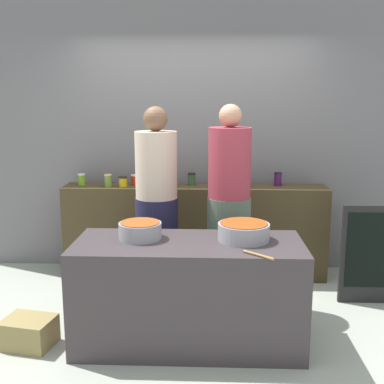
{
  "coord_description": "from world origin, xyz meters",
  "views": [
    {
      "loc": [
        0.16,
        -3.63,
        1.84
      ],
      "look_at": [
        0.0,
        0.35,
        1.05
      ],
      "focal_mm": 44.02,
      "sensor_mm": 36.0,
      "label": 1
    }
  ],
  "objects": [
    {
      "name": "ground",
      "position": [
        0.0,
        0.0,
        0.0
      ],
      "size": [
        12.0,
        12.0,
        0.0
      ],
      "primitive_type": "plane",
      "color": "#959B8F"
    },
    {
      "name": "storefront_wall",
      "position": [
        0.0,
        1.45,
        1.5
      ],
      "size": [
        4.8,
        0.12,
        3.0
      ],
      "primitive_type": "cube",
      "color": "slate",
      "rests_on": "ground"
    },
    {
      "name": "display_shelf",
      "position": [
        0.0,
        1.1,
        0.48
      ],
      "size": [
        2.7,
        0.36,
        0.96
      ],
      "primitive_type": "cube",
      "color": "#40341D",
      "rests_on": "ground"
    },
    {
      "name": "prep_table",
      "position": [
        0.0,
        -0.3,
        0.4
      ],
      "size": [
        1.7,
        0.7,
        0.8
      ],
      "primitive_type": "cube",
      "color": "#362F32",
      "rests_on": "ground"
    },
    {
      "name": "preserve_jar_0",
      "position": [
        -1.18,
        1.12,
        1.02
      ],
      "size": [
        0.08,
        0.08,
        0.12
      ],
      "color": "#639B20",
      "rests_on": "display_shelf"
    },
    {
      "name": "preserve_jar_1",
      "position": [
        -0.88,
        1.03,
        1.03
      ],
      "size": [
        0.08,
        0.08,
        0.13
      ],
      "color": "olive",
      "rests_on": "display_shelf"
    },
    {
      "name": "preserve_jar_2",
      "position": [
        -0.73,
        1.05,
        1.01
      ],
      "size": [
        0.09,
        0.09,
        0.1
      ],
      "color": "gold",
      "rests_on": "display_shelf"
    },
    {
      "name": "preserve_jar_3",
      "position": [
        -0.62,
        1.15,
        1.02
      ],
      "size": [
        0.09,
        0.09,
        0.11
      ],
      "color": "red",
      "rests_on": "display_shelf"
    },
    {
      "name": "preserve_jar_4",
      "position": [
        -0.44,
        1.07,
        1.03
      ],
      "size": [
        0.07,
        0.07,
        0.14
      ],
      "color": "#A82B0D",
      "rests_on": "display_shelf"
    },
    {
      "name": "preserve_jar_5",
      "position": [
        -0.27,
        1.05,
        1.02
      ],
      "size": [
        0.07,
        0.07,
        0.1
      ],
      "color": "olive",
      "rests_on": "display_shelf"
    },
    {
      "name": "preserve_jar_6",
      "position": [
        -0.03,
        1.16,
        1.03
      ],
      "size": [
        0.08,
        0.08,
        0.13
      ],
      "color": "#344F2F",
      "rests_on": "display_shelf"
    },
    {
      "name": "preserve_jar_7",
      "position": [
        0.33,
        1.04,
        1.04
      ],
      "size": [
        0.07,
        0.07,
        0.14
      ],
      "color": "orange",
      "rests_on": "display_shelf"
    },
    {
      "name": "preserve_jar_8",
      "position": [
        0.52,
        1.05,
        1.03
      ],
      "size": [
        0.07,
        0.07,
        0.13
      ],
      "color": "#B7390C",
      "rests_on": "display_shelf"
    },
    {
      "name": "preserve_jar_9",
      "position": [
        0.85,
        1.16,
        1.03
      ],
      "size": [
        0.08,
        0.08,
        0.14
      ],
      "color": "#3D1445",
      "rests_on": "display_shelf"
    },
    {
      "name": "cooking_pot_left",
      "position": [
        -0.37,
        -0.23,
        0.86
      ],
      "size": [
        0.32,
        0.32,
        0.13
      ],
      "color": "gray",
      "rests_on": "prep_table"
    },
    {
      "name": "cooking_pot_center",
      "position": [
        0.41,
        -0.23,
        0.87
      ],
      "size": [
        0.39,
        0.39,
        0.13
      ],
      "color": "gray",
      "rests_on": "prep_table"
    },
    {
      "name": "wooden_spoon",
      "position": [
        0.49,
        -0.6,
        0.81
      ],
      "size": [
        0.2,
        0.17,
        0.02
      ],
      "primitive_type": "cylinder",
      "rotation": [
        1.57,
        0.0,
        0.85
      ],
      "color": "#9E703D",
      "rests_on": "prep_table"
    },
    {
      "name": "cook_with_tongs",
      "position": [
        -0.32,
        0.48,
        0.81
      ],
      "size": [
        0.39,
        0.39,
        1.78
      ],
      "color": "#1D1C37",
      "rests_on": "ground"
    },
    {
      "name": "cook_in_cap",
      "position": [
        0.32,
        0.4,
        0.82
      ],
      "size": [
        0.39,
        0.39,
        1.8
      ],
      "color": "#495948",
      "rests_on": "ground"
    },
    {
      "name": "bread_crate",
      "position": [
        -1.21,
        -0.41,
        0.11
      ],
      "size": [
        0.41,
        0.35,
        0.22
      ],
      "primitive_type": "cube",
      "rotation": [
        0.0,
        0.0,
        -0.19
      ],
      "color": "olive",
      "rests_on": "ground"
    },
    {
      "name": "chalkboard_sign",
      "position": [
        1.63,
        0.48,
        0.46
      ],
      "size": [
        0.57,
        0.04,
        0.92
      ],
      "color": "black",
      "rests_on": "ground"
    }
  ]
}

